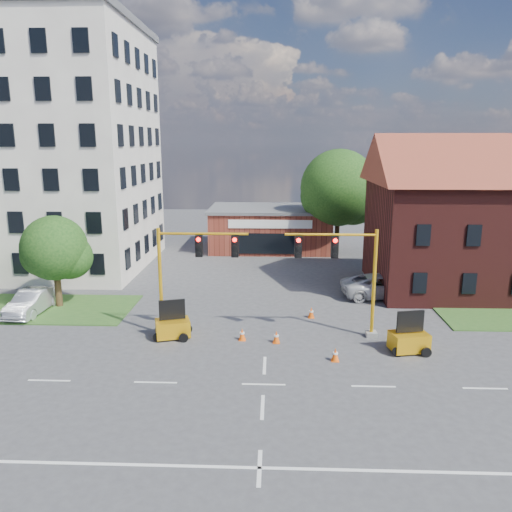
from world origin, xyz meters
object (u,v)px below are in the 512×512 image
Objects in this scene: signal_mast_west at (189,268)px; pickup_white at (383,286)px; trailer_east at (409,340)px; trailer_west at (173,326)px; signal_mast_east at (345,270)px.

pickup_white is (12.59, 7.52, -3.09)m from signal_mast_west.
signal_mast_west is at bearing 158.32° from trailer_east.
trailer_west is (-0.92, -0.57, -3.25)m from signal_mast_west.
signal_mast_east reaches higher than pickup_white.
trailer_east reaches higher than pickup_white.
pickup_white is at bearing 13.86° from trailer_west.
signal_mast_west reaches higher than trailer_east.
signal_mast_west is 2.87× the size of trailer_west.
signal_mast_west is 14.99m from pickup_white.
signal_mast_east is 1.04× the size of pickup_white.
signal_mast_west is 2.87× the size of trailer_east.
signal_mast_west is 1.00× the size of signal_mast_east.
signal_mast_west reaches higher than trailer_west.
signal_mast_east reaches higher than trailer_west.
signal_mast_west and signal_mast_east have the same top height.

